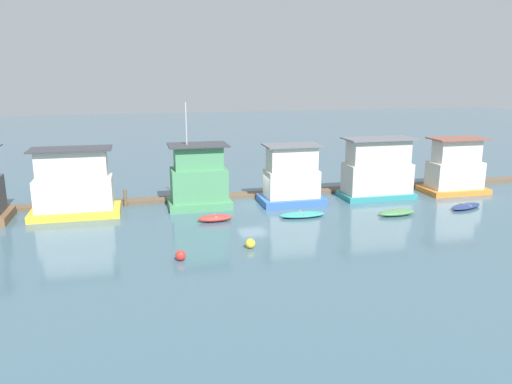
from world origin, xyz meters
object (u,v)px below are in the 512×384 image
Objects in this scene: houseboat_blue at (292,178)px; mooring_post_far_left at (125,198)px; houseboat_yellow at (74,187)px; dinghy_red at (215,218)px; houseboat_green at (199,180)px; mooring_post_centre at (473,176)px; buoy_yellow at (250,243)px; dinghy_teal at (302,215)px; houseboat_orange at (455,170)px; houseboat_teal at (377,171)px; dinghy_green at (397,213)px; dinghy_navy at (466,206)px; mooring_post_near_left at (433,181)px; buoy_red at (181,255)px.

houseboat_blue is 3.73× the size of mooring_post_far_left.
houseboat_yellow is at bearing -154.43° from mooring_post_far_left.
houseboat_green is at bearing 98.47° from dinghy_red.
buoy_yellow is at bearing -154.11° from mooring_post_centre.
mooring_post_far_left is at bearing 122.76° from buoy_yellow.
buoy_yellow is at bearing -132.83° from dinghy_teal.
houseboat_green is at bearing 179.21° from houseboat_orange.
dinghy_green is (-1.08, -5.80, -2.27)m from houseboat_teal.
buoy_yellow is (11.99, -10.81, -2.05)m from houseboat_yellow.
houseboat_blue is 8.56m from dinghy_red.
mooring_post_centre is (12.85, 7.92, 0.77)m from dinghy_green.
mooring_post_far_left is (-21.35, 7.92, 0.51)m from dinghy_green.
dinghy_red is 0.74× the size of dinghy_navy.
houseboat_blue is at bearing -171.53° from mooring_post_near_left.
mooring_post_centre is (3.64, 2.04, -1.23)m from houseboat_orange.
mooring_post_far_left is at bearing 176.19° from houseboat_orange.
dinghy_teal is at bearing 176.60° from dinghy_navy.
dinghy_red is at bearing -167.34° from mooring_post_centre.
mooring_post_far_left is at bearing 164.59° from houseboat_green.
dinghy_teal is at bearing -164.91° from houseboat_orange.
houseboat_green reaches higher than mooring_post_far_left.
houseboat_blue is at bearing 27.60° from dinghy_red.
houseboat_blue is 14.47m from mooring_post_far_left.
mooring_post_near_left is 24.92m from buoy_yellow.
dinghy_red is at bearing 66.34° from buoy_red.
mooring_post_centre is 33.67m from buoy_red.
houseboat_orange is at bearing -3.81° from mooring_post_far_left.
dinghy_navy is 2.50× the size of mooring_post_far_left.
mooring_post_near_left is (7.17, 2.12, -1.79)m from houseboat_teal.
dinghy_green is (-9.20, -5.89, -1.99)m from houseboat_orange.
dinghy_green is at bearing -100.59° from houseboat_teal.
houseboat_green is 23.56m from mooring_post_near_left.
houseboat_blue is at bearing -179.09° from houseboat_orange.
houseboat_blue reaches higher than buoy_red.
houseboat_teal is at bearing 79.41° from dinghy_green.
dinghy_red is at bearing 176.60° from dinghy_navy.
dinghy_navy is 5.67× the size of buoy_red.
mooring_post_far_left is at bearing 170.82° from houseboat_blue.
mooring_post_far_left is 2.26× the size of buoy_red.
dinghy_teal is 2.53× the size of mooring_post_far_left.
mooring_post_near_left is at bearing 22.52° from dinghy_teal.
houseboat_blue is 16.36m from houseboat_orange.
houseboat_teal reaches higher than dinghy_red.
mooring_post_centre is at bearing 24.16° from buoy_red.
houseboat_yellow is 1.88× the size of dinghy_navy.
houseboat_orange is 4.21× the size of mooring_post_near_left.
houseboat_yellow is 2.09× the size of dinghy_green.
houseboat_orange is 1.79× the size of dinghy_green.
buoy_red is (-2.68, -12.08, -2.07)m from houseboat_green.
mooring_post_far_left is at bearing 25.57° from houseboat_yellow.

